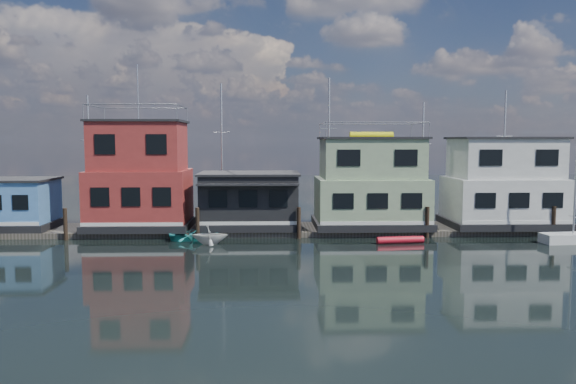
{
  "coord_description": "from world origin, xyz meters",
  "views": [
    {
      "loc": [
        0.91,
        -29.27,
        6.85
      ],
      "look_at": [
        2.35,
        12.0,
        3.0
      ],
      "focal_mm": 35.0,
      "sensor_mm": 36.0,
      "label": 1
    }
  ],
  "objects_px": {
    "houseboat_blue": "(9,204)",
    "day_sailer": "(573,237)",
    "houseboat_green": "(371,184)",
    "dinghy_white": "(210,235)",
    "red_kayak": "(400,240)",
    "dinghy_teal": "(194,235)",
    "houseboat_red": "(140,177)",
    "houseboat_white": "(503,184)",
    "houseboat_dark": "(250,200)"
  },
  "relations": [
    {
      "from": "houseboat_red",
      "to": "houseboat_dark",
      "type": "xyz_separation_m",
      "value": [
        8.0,
        -0.02,
        -1.69
      ]
    },
    {
      "from": "houseboat_blue",
      "to": "red_kayak",
      "type": "xyz_separation_m",
      "value": [
        27.64,
        -4.83,
        -1.97
      ]
    },
    {
      "from": "houseboat_green",
      "to": "dinghy_teal",
      "type": "bearing_deg",
      "value": -166.35
    },
    {
      "from": "houseboat_green",
      "to": "houseboat_white",
      "type": "bearing_deg",
      "value": -0.0
    },
    {
      "from": "houseboat_white",
      "to": "dinghy_teal",
      "type": "height_order",
      "value": "houseboat_white"
    },
    {
      "from": "houseboat_blue",
      "to": "houseboat_red",
      "type": "xyz_separation_m",
      "value": [
        9.5,
        0.0,
        1.9
      ]
    },
    {
      "from": "red_kayak",
      "to": "day_sailer",
      "type": "bearing_deg",
      "value": -8.21
    },
    {
      "from": "houseboat_red",
      "to": "houseboat_dark",
      "type": "bearing_deg",
      "value": -0.14
    },
    {
      "from": "houseboat_dark",
      "to": "dinghy_teal",
      "type": "xyz_separation_m",
      "value": [
        -3.69,
        -3.06,
        -2.06
      ]
    },
    {
      "from": "houseboat_red",
      "to": "red_kayak",
      "type": "distance_m",
      "value": 19.16
    },
    {
      "from": "houseboat_white",
      "to": "dinghy_white",
      "type": "height_order",
      "value": "houseboat_white"
    },
    {
      "from": "dinghy_teal",
      "to": "houseboat_blue",
      "type": "bearing_deg",
      "value": 63.53
    },
    {
      "from": "houseboat_blue",
      "to": "houseboat_dark",
      "type": "height_order",
      "value": "houseboat_dark"
    },
    {
      "from": "houseboat_blue",
      "to": "dinghy_teal",
      "type": "relative_size",
      "value": 1.86
    },
    {
      "from": "houseboat_green",
      "to": "dinghy_white",
      "type": "bearing_deg",
      "value": -158.06
    },
    {
      "from": "red_kayak",
      "to": "dinghy_white",
      "type": "distance_m",
      "value": 12.62
    },
    {
      "from": "red_kayak",
      "to": "dinghy_teal",
      "type": "distance_m",
      "value": 13.93
    },
    {
      "from": "red_kayak",
      "to": "dinghy_white",
      "type": "bearing_deg",
      "value": 172.14
    },
    {
      "from": "houseboat_green",
      "to": "day_sailer",
      "type": "bearing_deg",
      "value": -21.86
    },
    {
      "from": "houseboat_green",
      "to": "houseboat_red",
      "type": "bearing_deg",
      "value": -180.0
    },
    {
      "from": "houseboat_dark",
      "to": "houseboat_white",
      "type": "bearing_deg",
      "value": 0.06
    },
    {
      "from": "houseboat_green",
      "to": "houseboat_white",
      "type": "xyz_separation_m",
      "value": [
        10.0,
        -0.0,
        -0.01
      ]
    },
    {
      "from": "dinghy_teal",
      "to": "day_sailer",
      "type": "distance_m",
      "value": 25.43
    },
    {
      "from": "red_kayak",
      "to": "dinghy_white",
      "type": "relative_size",
      "value": 1.33
    },
    {
      "from": "houseboat_dark",
      "to": "houseboat_white",
      "type": "relative_size",
      "value": 0.88
    },
    {
      "from": "houseboat_green",
      "to": "red_kayak",
      "type": "height_order",
      "value": "houseboat_green"
    },
    {
      "from": "houseboat_blue",
      "to": "houseboat_green",
      "type": "bearing_deg",
      "value": 0.0
    },
    {
      "from": "houseboat_blue",
      "to": "houseboat_green",
      "type": "relative_size",
      "value": 0.76
    },
    {
      "from": "dinghy_teal",
      "to": "day_sailer",
      "type": "xyz_separation_m",
      "value": [
        25.36,
        -2.0,
        0.04
      ]
    },
    {
      "from": "houseboat_white",
      "to": "red_kayak",
      "type": "relative_size",
      "value": 2.64
    },
    {
      "from": "houseboat_blue",
      "to": "dinghy_white",
      "type": "relative_size",
      "value": 2.67
    },
    {
      "from": "houseboat_blue",
      "to": "dinghy_teal",
      "type": "distance_m",
      "value": 14.27
    },
    {
      "from": "houseboat_blue",
      "to": "dinghy_white",
      "type": "distance_m",
      "value": 15.8
    },
    {
      "from": "houseboat_green",
      "to": "houseboat_blue",
      "type": "bearing_deg",
      "value": -180.0
    },
    {
      "from": "houseboat_red",
      "to": "houseboat_green",
      "type": "bearing_deg",
      "value": 0.0
    },
    {
      "from": "houseboat_green",
      "to": "houseboat_white",
      "type": "height_order",
      "value": "houseboat_green"
    },
    {
      "from": "houseboat_green",
      "to": "day_sailer",
      "type": "relative_size",
      "value": 1.28
    },
    {
      "from": "dinghy_white",
      "to": "day_sailer",
      "type": "height_order",
      "value": "day_sailer"
    },
    {
      "from": "houseboat_green",
      "to": "dinghy_white",
      "type": "relative_size",
      "value": 3.51
    },
    {
      "from": "dinghy_white",
      "to": "day_sailer",
      "type": "distance_m",
      "value": 24.15
    },
    {
      "from": "houseboat_blue",
      "to": "dinghy_white",
      "type": "xyz_separation_m",
      "value": [
        15.03,
        -4.62,
        -1.57
      ]
    },
    {
      "from": "houseboat_red",
      "to": "day_sailer",
      "type": "relative_size",
      "value": 1.8
    },
    {
      "from": "houseboat_red",
      "to": "dinghy_teal",
      "type": "xyz_separation_m",
      "value": [
        4.31,
        -3.08,
        -3.75
      ]
    },
    {
      "from": "day_sailer",
      "to": "dinghy_teal",
      "type": "bearing_deg",
      "value": 170.7
    },
    {
      "from": "houseboat_white",
      "to": "red_kayak",
      "type": "height_order",
      "value": "houseboat_white"
    },
    {
      "from": "houseboat_red",
      "to": "day_sailer",
      "type": "xyz_separation_m",
      "value": [
        29.67,
        -5.08,
        -3.7
      ]
    },
    {
      "from": "houseboat_dark",
      "to": "day_sailer",
      "type": "xyz_separation_m",
      "value": [
        21.67,
        -5.06,
        -2.02
      ]
    },
    {
      "from": "houseboat_green",
      "to": "red_kayak",
      "type": "bearing_deg",
      "value": -76.73
    },
    {
      "from": "houseboat_red",
      "to": "houseboat_white",
      "type": "xyz_separation_m",
      "value": [
        27.0,
        0.0,
        -0.57
      ]
    },
    {
      "from": "houseboat_blue",
      "to": "day_sailer",
      "type": "distance_m",
      "value": 39.54
    }
  ]
}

